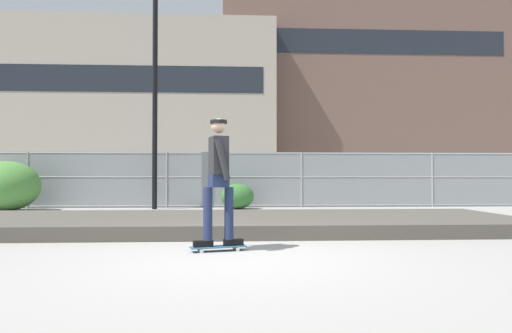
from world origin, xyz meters
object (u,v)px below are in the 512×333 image
skateboard (218,247)px  shrub_center (237,196)px  street_lamp (155,60)px  skater (219,173)px  parked_car_near (158,181)px  shrub_left (7,186)px  parked_car_mid (304,181)px

skateboard → shrub_center: (0.38, 8.17, 0.35)m
skateboard → street_lamp: street_lamp is taller
shrub_center → skater: bearing=-92.7°
parked_car_near → skateboard: bearing=-77.4°
shrub_left → street_lamp: bearing=6.4°
skater → parked_car_mid: size_ratio=0.40×
shrub_left → skateboard: bearing=-49.7°
shrub_center → parked_car_mid: bearing=58.2°
parked_car_mid → parked_car_near: bearing=-177.5°
parked_car_near → shrub_left: size_ratio=2.32×
street_lamp → parked_car_near: 5.88m
skater → parked_car_near: skater is taller
skateboard → parked_car_near: (-2.82, 12.57, 0.78)m
skater → parked_car_mid: bearing=75.7°
skateboard → shrub_left: shrub_left is taller
skateboard → shrub_center: 8.19m
skateboard → shrub_center: bearing=87.3°
parked_car_near → shrub_left: (-3.75, -4.83, -0.09)m
street_lamp → parked_car_near: bearing=97.6°
shrub_left → parked_car_near: bearing=52.2°
shrub_left → skater: bearing=-49.7°
skateboard → skater: 1.06m
street_lamp → skater: bearing=-74.7°
shrub_left → shrub_center: bearing=3.6°
skateboard → skater: bearing=-116.6°
skater → shrub_center: size_ratio=1.74×
street_lamp → skateboard: bearing=-74.7°
parked_car_mid → shrub_left: size_ratio=2.32×
parked_car_near → parked_car_mid: size_ratio=1.00×
skateboard → street_lamp: 9.74m
parked_car_mid → shrub_center: parked_car_mid is taller
street_lamp → parked_car_mid: street_lamp is taller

